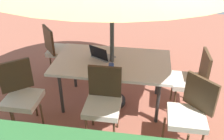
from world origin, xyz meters
TOP-DOWN VIEW (x-y plane):
  - ground_plane at (0.00, 0.00)m, footprint 10.00×10.00m
  - dining_table at (0.00, 0.00)m, footprint 1.73×1.01m
  - chair_west at (-1.20, -0.05)m, footprint 0.47×0.46m
  - chair_northwest at (-1.09, 0.74)m, footprint 0.59×0.59m
  - chair_north at (0.01, 0.68)m, footprint 0.46×0.46m
  - chair_northeast at (1.15, 0.70)m, footprint 0.58×0.58m
  - chair_southeast at (1.12, -0.72)m, footprint 0.59×0.58m
  - laptop at (0.17, -0.07)m, footprint 0.40×0.37m
  - cup at (-0.02, 0.23)m, footprint 0.08×0.08m

SIDE VIEW (x-z plane):
  - ground_plane at x=0.00m, z-range -0.02..0.00m
  - chair_west at x=-1.20m, z-range 0.06..1.04m
  - chair_northwest at x=-1.09m, z-range 0.06..1.04m
  - chair_north at x=0.01m, z-range 0.06..1.04m
  - chair_northeast at x=1.15m, z-range 0.06..1.04m
  - chair_southeast at x=1.12m, z-range 0.06..1.04m
  - dining_table at x=0.00m, z-range 0.33..1.10m
  - cup at x=-0.02m, z-range 0.77..0.85m
  - laptop at x=0.17m, z-range 0.71..0.92m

